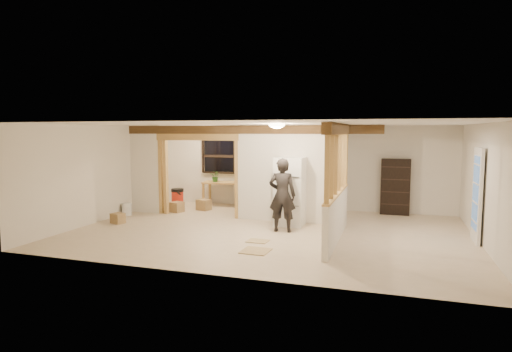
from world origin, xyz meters
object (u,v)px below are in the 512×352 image
(woman, at_px, (282,195))
(bookshelf, at_px, (395,187))
(refrigerator, at_px, (290,191))
(work_table, at_px, (223,194))
(shop_vac, at_px, (177,197))

(woman, relative_size, bookshelf, 1.10)
(refrigerator, height_order, work_table, refrigerator)
(refrigerator, xyz_separation_m, bookshelf, (2.50, 2.25, -0.06))
(shop_vac, bearing_deg, work_table, 20.10)
(work_table, distance_m, shop_vac, 1.42)
(work_table, height_order, shop_vac, work_table)
(refrigerator, relative_size, woman, 0.98)
(work_table, bearing_deg, refrigerator, -42.44)
(woman, bearing_deg, bookshelf, -134.77)
(bookshelf, bearing_deg, work_table, -178.31)
(refrigerator, distance_m, woman, 0.74)
(work_table, bearing_deg, shop_vac, -164.10)
(woman, bearing_deg, work_table, -51.73)
(woman, bearing_deg, shop_vac, -35.29)
(refrigerator, bearing_deg, woman, -90.85)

